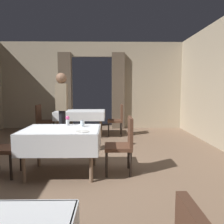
{
  "coord_description": "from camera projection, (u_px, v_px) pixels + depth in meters",
  "views": [
    {
      "loc": [
        0.58,
        -3.51,
        1.39
      ],
      "look_at": [
        0.65,
        0.49,
        0.96
      ],
      "focal_mm": 34.8,
      "sensor_mm": 36.0,
      "label": 1
    }
  ],
  "objects": [
    {
      "name": "ground",
      "position": [
        74.0,
        172.0,
        3.62
      ],
      "size": [
        10.08,
        10.08,
        0.0
      ],
      "primitive_type": "plane",
      "color": "#7A604C"
    },
    {
      "name": "wall_back",
      "position": [
        92.0,
        85.0,
        7.62
      ],
      "size": [
        6.4,
        0.27,
        3.0
      ],
      "color": "tan",
      "rests_on": "ground"
    },
    {
      "name": "dining_table_mid",
      "position": [
        62.0,
        135.0,
        3.53
      ],
      "size": [
        1.24,
        0.94,
        0.75
      ],
      "color": "#7A604C",
      "rests_on": "ground"
    },
    {
      "name": "dining_table_far",
      "position": [
        81.0,
        114.0,
        6.41
      ],
      "size": [
        1.44,
        0.94,
        0.75
      ],
      "color": "#7A604C",
      "rests_on": "ground"
    },
    {
      "name": "chair_mid_right",
      "position": [
        123.0,
        142.0,
        3.57
      ],
      "size": [
        0.44,
        0.44,
        0.93
      ],
      "color": "black",
      "rests_on": "ground"
    },
    {
      "name": "chair_far_right",
      "position": [
        118.0,
        118.0,
        6.48
      ],
      "size": [
        0.45,
        0.44,
        0.93
      ],
      "color": "black",
      "rests_on": "ground"
    },
    {
      "name": "chair_far_left",
      "position": [
        43.0,
        119.0,
        6.36
      ],
      "size": [
        0.44,
        0.44,
        0.93
      ],
      "color": "black",
      "rests_on": "ground"
    },
    {
      "name": "flower_vase_mid",
      "position": [
        68.0,
        120.0,
        3.82
      ],
      "size": [
        0.07,
        0.07,
        0.17
      ],
      "color": "silver",
      "rests_on": "dining_table_mid"
    },
    {
      "name": "glass_mid_b",
      "position": [
        82.0,
        124.0,
        3.7
      ],
      "size": [
        0.07,
        0.07,
        0.11
      ],
      "primitive_type": "cylinder",
      "color": "silver",
      "rests_on": "dining_table_mid"
    },
    {
      "name": "plate_mid_c",
      "position": [
        82.0,
        132.0,
        3.24
      ],
      "size": [
        0.2,
        0.2,
        0.01
      ],
      "primitive_type": "cylinder",
      "color": "white",
      "rests_on": "dining_table_mid"
    },
    {
      "name": "flower_vase_far",
      "position": [
        65.0,
        107.0,
        6.7
      ],
      "size": [
        0.07,
        0.07,
        0.18
      ],
      "color": "silver",
      "rests_on": "dining_table_far"
    },
    {
      "name": "glass_far_b",
      "position": [
        63.0,
        109.0,
        6.34
      ],
      "size": [
        0.08,
        0.08,
        0.1
      ],
      "primitive_type": "cylinder",
      "color": "silver",
      "rests_on": "dining_table_far"
    },
    {
      "name": "person_waiter_by_doorway",
      "position": [
        62.0,
        107.0,
        4.54
      ],
      "size": [
        0.25,
        0.38,
        1.72
      ],
      "color": "black",
      "rests_on": "ground"
    }
  ]
}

